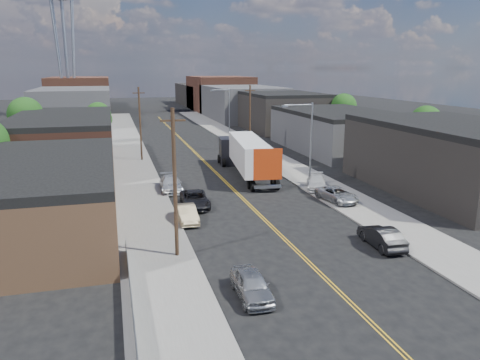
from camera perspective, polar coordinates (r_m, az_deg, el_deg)
ground at (r=81.39m, az=-6.79°, el=4.60°), size 260.00×260.00×0.00m
centerline at (r=66.80m, az=-4.82°, el=2.72°), size 0.32×120.00×0.01m
sidewalk_left at (r=65.76m, az=-12.99°, el=2.31°), size 5.00×140.00×0.15m
sidewalk_right at (r=69.12m, az=2.95°, el=3.17°), size 5.00×140.00×0.15m
warehouse_tan at (r=39.23m, az=-23.78°, el=-1.88°), size 12.00×22.00×5.60m
warehouse_brown at (r=64.49m, az=-20.68°, el=4.48°), size 12.00×26.00×6.60m
industrial_right_a at (r=52.85m, az=24.89°, el=2.56°), size 14.00×22.00×7.10m
industrial_right_b at (r=74.40m, az=11.96°, el=5.95°), size 14.00×24.00×6.10m
industrial_right_c at (r=98.01m, az=5.00°, el=8.38°), size 14.00×22.00×7.60m
skyline_left_a at (r=115.14m, az=-19.57°, el=8.52°), size 16.00×30.00×8.00m
skyline_right_a at (r=119.21m, az=0.21°, el=9.42°), size 16.00×30.00×8.00m
skyline_left_b at (r=139.98m, az=-18.94°, el=9.72°), size 16.00×26.00×10.00m
skyline_right_b at (r=143.35m, az=-2.52°, el=10.49°), size 16.00×26.00×10.00m
skyline_left_c at (r=160.00m, az=-18.51°, el=9.59°), size 16.00×40.00×7.00m
skyline_right_c at (r=162.96m, az=-4.12°, el=10.30°), size 16.00×40.00×7.00m
streetlight_near at (r=49.15m, az=8.24°, el=5.05°), size 3.39×0.25×9.00m
streetlight_far at (r=82.22m, az=-1.59°, el=8.52°), size 3.39×0.25×9.00m
utility_pole_left_near at (r=30.66m, az=-7.95°, el=-0.38°), size 1.60×0.26×10.00m
utility_pole_left_far at (r=65.06m, az=-12.08°, el=6.76°), size 1.60×0.26×10.00m
utility_pole_right at (r=70.86m, az=1.22°, el=7.58°), size 1.60×0.26×10.00m
chainlink_fence at (r=25.88m, az=-13.11°, el=-13.92°), size 0.05×16.00×1.22m
tree_left_mid at (r=75.83m, az=-24.61°, el=7.02°), size 5.10×5.04×8.37m
tree_left_far at (r=81.95m, az=-16.85°, el=7.41°), size 4.35×4.20×6.97m
tree_right_near at (r=70.04m, az=21.72°, el=6.34°), size 4.60×4.48×7.44m
tree_right_far at (r=90.24m, az=12.55°, el=8.55°), size 4.85×4.76×7.91m
semi_truck at (r=55.42m, az=0.55°, el=3.27°), size 4.66×17.68×4.55m
car_left_a at (r=26.50m, az=1.43°, el=-12.65°), size 1.82×4.39×1.49m
car_left_b at (r=38.94m, az=-6.51°, el=-4.12°), size 1.51×4.26×1.40m
car_left_c at (r=42.99m, az=-5.52°, el=-2.37°), size 2.62×5.29×1.44m
car_left_d at (r=48.85m, az=-8.43°, el=-0.47°), size 2.36×5.34×1.52m
car_right_oncoming at (r=34.92m, az=16.88°, el=-6.63°), size 1.80×4.64×1.51m
car_right_lot_a at (r=45.06m, az=11.75°, el=-1.72°), size 3.00×5.13×1.34m
car_right_lot_b at (r=49.40m, az=9.29°, el=-0.26°), size 3.50×5.08×1.36m
car_right_lot_c at (r=70.70m, az=3.01°, el=4.00°), size 2.45×4.10×1.31m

